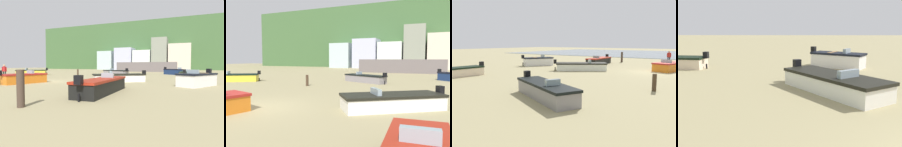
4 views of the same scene
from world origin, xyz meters
TOP-DOWN VIEW (x-y plane):
  - boat_white_6 at (6.02, 2.16)m, footprint 4.89×4.07m
  - boat_white_7 at (12.58, 0.93)m, footprint 3.01×3.62m

SIDE VIEW (x-z plane):
  - boat_white_6 at x=6.02m, z-range -0.15..0.91m
  - boat_white_7 at x=12.58m, z-range -0.14..1.13m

